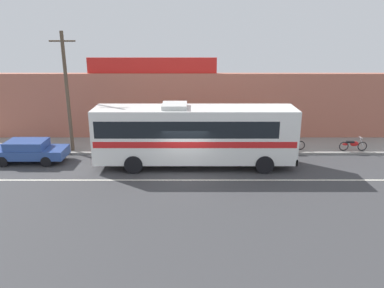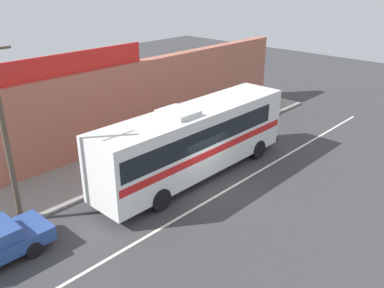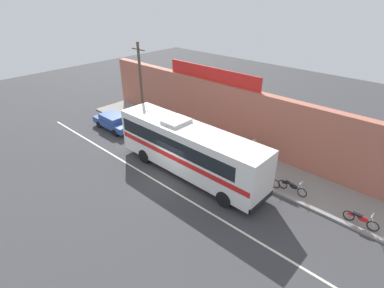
# 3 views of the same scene
# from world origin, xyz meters

# --- Properties ---
(ground_plane) EXTENTS (70.00, 70.00, 0.00)m
(ground_plane) POSITION_xyz_m (0.00, 0.00, 0.00)
(ground_plane) COLOR #3A3A3D
(sidewalk_slab) EXTENTS (30.00, 3.60, 0.14)m
(sidewalk_slab) POSITION_xyz_m (0.00, 5.20, 0.07)
(sidewalk_slab) COLOR gray
(sidewalk_slab) RESTS_ON ground_plane
(storefront_facade) EXTENTS (30.00, 0.70, 4.80)m
(storefront_facade) POSITION_xyz_m (0.00, 7.35, 2.40)
(storefront_facade) COLOR #B26651
(storefront_facade) RESTS_ON ground_plane
(storefront_billboard) EXTENTS (9.20, 0.12, 1.10)m
(storefront_billboard) POSITION_xyz_m (-2.46, 7.35, 5.35)
(storefront_billboard) COLOR red
(storefront_billboard) RESTS_ON storefront_facade
(road_center_stripe) EXTENTS (30.00, 0.14, 0.01)m
(road_center_stripe) POSITION_xyz_m (0.00, -0.80, 0.00)
(road_center_stripe) COLOR silver
(road_center_stripe) RESTS_ON ground_plane
(intercity_bus) EXTENTS (11.58, 2.59, 3.78)m
(intercity_bus) POSITION_xyz_m (0.47, 1.39, 2.07)
(intercity_bus) COLOR white
(intercity_bus) RESTS_ON ground_plane
(parked_car) EXTENTS (4.44, 1.86, 1.37)m
(parked_car) POSITION_xyz_m (-9.58, 2.09, 0.74)
(parked_car) COLOR #2D4C93
(parked_car) RESTS_ON ground_plane
(utility_pole) EXTENTS (1.60, 0.22, 7.59)m
(utility_pole) POSITION_xyz_m (-7.50, 3.93, 4.07)
(utility_pole) COLOR brown
(utility_pole) RESTS_ON sidewalk_slab
(motorcycle_orange) EXTENTS (1.91, 0.56, 0.94)m
(motorcycle_orange) POSITION_xyz_m (6.90, 4.06, 0.57)
(motorcycle_orange) COLOR black
(motorcycle_orange) RESTS_ON sidewalk_slab
(motorcycle_red) EXTENTS (1.84, 0.56, 0.94)m
(motorcycle_red) POSITION_xyz_m (10.95, 3.84, 0.57)
(motorcycle_red) COLOR black
(motorcycle_red) RESTS_ON sidewalk_slab
(motorcycle_blue) EXTENTS (1.84, 0.56, 0.94)m
(motorcycle_blue) POSITION_xyz_m (5.29, 3.78, 0.57)
(motorcycle_blue) COLOR black
(motorcycle_blue) RESTS_ON sidewalk_slab
(pedestrian_far_left) EXTENTS (0.30, 0.48, 1.75)m
(pedestrian_far_left) POSITION_xyz_m (2.94, 5.77, 1.17)
(pedestrian_far_left) COLOR black
(pedestrian_far_left) RESTS_ON sidewalk_slab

